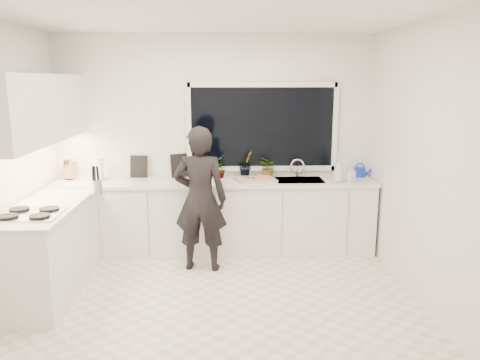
{
  "coord_description": "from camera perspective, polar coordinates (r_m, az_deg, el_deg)",
  "views": [
    {
      "loc": [
        0.09,
        -4.21,
        2.14
      ],
      "look_at": [
        0.27,
        0.4,
        1.15
      ],
      "focal_mm": 35.0,
      "sensor_mm": 36.0,
      "label": 1
    }
  ],
  "objects": [
    {
      "name": "floor",
      "position": [
        4.73,
        -3.16,
        -14.96
      ],
      "size": [
        4.0,
        3.5,
        0.02
      ],
      "primitive_type": "cube",
      "color": "beige",
      "rests_on": "ground"
    },
    {
      "name": "wall_back",
      "position": [
        6.02,
        -3.04,
        4.56
      ],
      "size": [
        4.0,
        0.02,
        2.7
      ],
      "primitive_type": "cube",
      "color": "white",
      "rests_on": "ground"
    },
    {
      "name": "wall_right",
      "position": [
        4.69,
        22.0,
        1.53
      ],
      "size": [
        0.02,
        3.5,
        2.7
      ],
      "primitive_type": "cube",
      "color": "white",
      "rests_on": "ground"
    },
    {
      "name": "ceiling",
      "position": [
        4.25,
        -3.62,
        19.81
      ],
      "size": [
        4.0,
        3.5,
        0.02
      ],
      "primitive_type": "cube",
      "color": "white",
      "rests_on": "wall_back"
    },
    {
      "name": "window",
      "position": [
        5.98,
        2.73,
        6.45
      ],
      "size": [
        1.8,
        0.02,
        1.0
      ],
      "primitive_type": "cube",
      "color": "black",
      "rests_on": "wall_back"
    },
    {
      "name": "base_cabinets_back",
      "position": [
        5.91,
        -2.98,
        -4.62
      ],
      "size": [
        3.92,
        0.58,
        0.88
      ],
      "primitive_type": "cube",
      "color": "white",
      "rests_on": "floor"
    },
    {
      "name": "base_cabinets_left",
      "position": [
        5.18,
        -22.17,
        -8.0
      ],
      "size": [
        0.58,
        1.6,
        0.88
      ],
      "primitive_type": "cube",
      "color": "white",
      "rests_on": "floor"
    },
    {
      "name": "countertop_back",
      "position": [
        5.78,
        -3.03,
        -0.28
      ],
      "size": [
        3.94,
        0.62,
        0.04
      ],
      "primitive_type": "cube",
      "color": "silver",
      "rests_on": "base_cabinets_back"
    },
    {
      "name": "countertop_left",
      "position": [
        5.04,
        -22.59,
        -3.07
      ],
      "size": [
        0.62,
        1.6,
        0.04
      ],
      "primitive_type": "cube",
      "color": "silver",
      "rests_on": "base_cabinets_left"
    },
    {
      "name": "upper_cabinets",
      "position": [
        5.27,
        -23.35,
        7.98
      ],
      "size": [
        0.34,
        2.1,
        0.7
      ],
      "primitive_type": "cube",
      "color": "white",
      "rests_on": "wall_left"
    },
    {
      "name": "sink",
      "position": [
        5.88,
        7.26,
        -0.46
      ],
      "size": [
        0.58,
        0.42,
        0.14
      ],
      "primitive_type": "cube",
      "color": "silver",
      "rests_on": "countertop_back"
    },
    {
      "name": "faucet",
      "position": [
        6.04,
        7.0,
        1.44
      ],
      "size": [
        0.03,
        0.03,
        0.22
      ],
      "primitive_type": "cylinder",
      "color": "silver",
      "rests_on": "countertop_back"
    },
    {
      "name": "stovetop",
      "position": [
        4.73,
        -24.3,
        -3.75
      ],
      "size": [
        0.56,
        0.48,
        0.03
      ],
      "primitive_type": "cube",
      "color": "black",
      "rests_on": "countertop_left"
    },
    {
      "name": "person",
      "position": [
        5.28,
        -4.87,
        -2.34
      ],
      "size": [
        0.65,
        0.47,
        1.65
      ],
      "primitive_type": "imported",
      "rotation": [
        0.0,
        0.0,
        3.02
      ],
      "color": "black",
      "rests_on": "floor"
    },
    {
      "name": "pizza_tray",
      "position": [
        5.77,
        1.82,
        0.06
      ],
      "size": [
        0.56,
        0.47,
        0.03
      ],
      "primitive_type": "cube",
      "rotation": [
        0.0,
        0.0,
        0.25
      ],
      "color": "#B1B2B6",
      "rests_on": "countertop_back"
    },
    {
      "name": "pizza",
      "position": [
        5.77,
        1.82,
        0.22
      ],
      "size": [
        0.51,
        0.42,
        0.01
      ],
      "primitive_type": "cube",
      "rotation": [
        0.0,
        0.0,
        0.25
      ],
      "color": "red",
      "rests_on": "pizza_tray"
    },
    {
      "name": "watering_can",
      "position": [
        6.19,
        14.38,
        0.97
      ],
      "size": [
        0.18,
        0.18,
        0.13
      ],
      "primitive_type": "cylinder",
      "rotation": [
        0.0,
        0.0,
        -0.31
      ],
      "color": "#1330B7",
      "rests_on": "countertop_back"
    },
    {
      "name": "paper_towel_roll",
      "position": [
        6.06,
        -16.8,
        1.23
      ],
      "size": [
        0.12,
        0.12,
        0.26
      ],
      "primitive_type": "cylinder",
      "rotation": [
        0.0,
        0.0,
        -0.06
      ],
      "color": "white",
      "rests_on": "countertop_back"
    },
    {
      "name": "knife_block",
      "position": [
        6.21,
        -20.1,
        1.07
      ],
      "size": [
        0.16,
        0.14,
        0.22
      ],
      "primitive_type": "cube",
      "rotation": [
        0.0,
        0.0,
        -0.41
      ],
      "color": "#A3804C",
      "rests_on": "countertop_back"
    },
    {
      "name": "utensil_crock",
      "position": [
        5.32,
        -17.11,
        -0.81
      ],
      "size": [
        0.17,
        0.17,
        0.16
      ],
      "primitive_type": "cylinder",
      "rotation": [
        0.0,
        0.0,
        -0.39
      ],
      "color": "silver",
      "rests_on": "countertop_left"
    },
    {
      "name": "picture_frame_large",
      "position": [
        6.09,
        -12.22,
        1.63
      ],
      "size": [
        0.22,
        0.04,
        0.28
      ],
      "primitive_type": "cube",
      "rotation": [
        0.0,
        0.0,
        -0.1
      ],
      "color": "black",
      "rests_on": "countertop_back"
    },
    {
      "name": "picture_frame_small",
      "position": [
        6.02,
        -7.28,
        1.78
      ],
      "size": [
        0.24,
        0.12,
        0.3
      ],
      "primitive_type": "cube",
      "rotation": [
        0.0,
        0.0,
        0.4
      ],
      "color": "black",
      "rests_on": "countertop_back"
    },
    {
      "name": "herb_plants",
      "position": [
        5.93,
        1.2,
        1.71
      ],
      "size": [
        0.83,
        0.3,
        0.33
      ],
      "color": "#26662D",
      "rests_on": "countertop_back"
    },
    {
      "name": "soap_bottles",
      "position": [
        5.8,
        12.33,
        1.09
      ],
      "size": [
        0.28,
        0.14,
        0.31
      ],
      "color": "#D8BF66",
      "rests_on": "countertop_back"
    }
  ]
}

